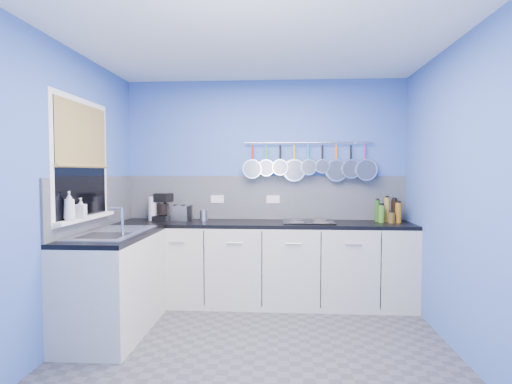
# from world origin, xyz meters

# --- Properties ---
(floor) EXTENTS (3.20, 3.00, 0.02)m
(floor) POSITION_xyz_m (0.00, 0.00, -0.01)
(floor) COLOR #47474C
(floor) RESTS_ON ground
(ceiling) EXTENTS (3.20, 3.00, 0.02)m
(ceiling) POSITION_xyz_m (0.00, 0.00, 2.51)
(ceiling) COLOR white
(ceiling) RESTS_ON ground
(wall_back) EXTENTS (3.20, 0.02, 2.50)m
(wall_back) POSITION_xyz_m (0.00, 1.51, 1.25)
(wall_back) COLOR #4161B4
(wall_back) RESTS_ON ground
(wall_front) EXTENTS (3.20, 0.02, 2.50)m
(wall_front) POSITION_xyz_m (0.00, -1.51, 1.25)
(wall_front) COLOR #4161B4
(wall_front) RESTS_ON ground
(wall_left) EXTENTS (0.02, 3.00, 2.50)m
(wall_left) POSITION_xyz_m (-1.61, 0.00, 1.25)
(wall_left) COLOR #4161B4
(wall_left) RESTS_ON ground
(wall_right) EXTENTS (0.02, 3.00, 2.50)m
(wall_right) POSITION_xyz_m (1.61, 0.00, 1.25)
(wall_right) COLOR #4161B4
(wall_right) RESTS_ON ground
(backsplash_back) EXTENTS (3.20, 0.02, 0.50)m
(backsplash_back) POSITION_xyz_m (0.00, 1.49, 1.15)
(backsplash_back) COLOR gray
(backsplash_back) RESTS_ON wall_back
(backsplash_left) EXTENTS (0.02, 1.80, 0.50)m
(backsplash_left) POSITION_xyz_m (-1.59, 0.60, 1.15)
(backsplash_left) COLOR gray
(backsplash_left) RESTS_ON wall_left
(cabinet_run_back) EXTENTS (3.20, 0.60, 0.86)m
(cabinet_run_back) POSITION_xyz_m (0.00, 1.20, 0.43)
(cabinet_run_back) COLOR beige
(cabinet_run_back) RESTS_ON ground
(worktop_back) EXTENTS (3.20, 0.60, 0.04)m
(worktop_back) POSITION_xyz_m (0.00, 1.20, 0.88)
(worktop_back) COLOR black
(worktop_back) RESTS_ON cabinet_run_back
(cabinet_run_left) EXTENTS (0.60, 1.20, 0.86)m
(cabinet_run_left) POSITION_xyz_m (-1.30, 0.30, 0.43)
(cabinet_run_left) COLOR beige
(cabinet_run_left) RESTS_ON ground
(worktop_left) EXTENTS (0.60, 1.20, 0.04)m
(worktop_left) POSITION_xyz_m (-1.30, 0.30, 0.88)
(worktop_left) COLOR black
(worktop_left) RESTS_ON cabinet_run_left
(window_frame) EXTENTS (0.01, 1.00, 1.10)m
(window_frame) POSITION_xyz_m (-1.58, 0.30, 1.55)
(window_frame) COLOR white
(window_frame) RESTS_ON wall_left
(window_glass) EXTENTS (0.01, 0.90, 1.00)m
(window_glass) POSITION_xyz_m (-1.57, 0.30, 1.55)
(window_glass) COLOR black
(window_glass) RESTS_ON wall_left
(bamboo_blind) EXTENTS (0.01, 0.90, 0.55)m
(bamboo_blind) POSITION_xyz_m (-1.56, 0.30, 1.77)
(bamboo_blind) COLOR #A78747
(bamboo_blind) RESTS_ON wall_left
(window_sill) EXTENTS (0.10, 0.98, 0.03)m
(window_sill) POSITION_xyz_m (-1.55, 0.30, 1.04)
(window_sill) COLOR white
(window_sill) RESTS_ON wall_left
(sink_unit) EXTENTS (0.50, 0.95, 0.01)m
(sink_unit) POSITION_xyz_m (-1.30, 0.30, 0.90)
(sink_unit) COLOR silver
(sink_unit) RESTS_ON worktop_left
(mixer_tap) EXTENTS (0.12, 0.08, 0.26)m
(mixer_tap) POSITION_xyz_m (-1.14, 0.12, 1.03)
(mixer_tap) COLOR silver
(mixer_tap) RESTS_ON worktop_left
(socket_left) EXTENTS (0.15, 0.01, 0.09)m
(socket_left) POSITION_xyz_m (-0.55, 1.48, 1.13)
(socket_left) COLOR white
(socket_left) RESTS_ON backsplash_back
(socket_right) EXTENTS (0.15, 0.01, 0.09)m
(socket_right) POSITION_xyz_m (0.10, 1.48, 1.13)
(socket_right) COLOR white
(socket_right) RESTS_ON backsplash_back
(pot_rail) EXTENTS (1.45, 0.02, 0.02)m
(pot_rail) POSITION_xyz_m (0.50, 1.45, 1.78)
(pot_rail) COLOR silver
(pot_rail) RESTS_ON wall_back
(soap_bottle_a) EXTENTS (0.12, 0.12, 0.24)m
(soap_bottle_a) POSITION_xyz_m (-1.53, -0.01, 1.17)
(soap_bottle_a) COLOR white
(soap_bottle_a) RESTS_ON window_sill
(soap_bottle_b) EXTENTS (0.08, 0.09, 0.17)m
(soap_bottle_b) POSITION_xyz_m (-1.53, 0.18, 1.14)
(soap_bottle_b) COLOR white
(soap_bottle_b) RESTS_ON window_sill
(paper_towel) EXTENTS (0.14, 0.14, 0.27)m
(paper_towel) POSITION_xyz_m (-1.24, 1.27, 1.03)
(paper_towel) COLOR white
(paper_towel) RESTS_ON worktop_back
(coffee_maker) EXTENTS (0.22, 0.23, 0.31)m
(coffee_maker) POSITION_xyz_m (-1.13, 1.25, 1.05)
(coffee_maker) COLOR black
(coffee_maker) RESTS_ON worktop_back
(toaster) EXTENTS (0.29, 0.20, 0.17)m
(toaster) POSITION_xyz_m (-0.96, 1.30, 0.98)
(toaster) COLOR silver
(toaster) RESTS_ON worktop_back
(canister) EXTENTS (0.08, 0.08, 0.12)m
(canister) POSITION_xyz_m (-0.67, 1.29, 0.96)
(canister) COLOR silver
(canister) RESTS_ON worktop_back
(hob) EXTENTS (0.54, 0.48, 0.01)m
(hob) POSITION_xyz_m (0.49, 1.22, 0.91)
(hob) COLOR black
(hob) RESTS_ON worktop_back
(pan_0) EXTENTS (0.22, 0.09, 0.41)m
(pan_0) POSITION_xyz_m (-0.13, 1.44, 1.58)
(pan_0) COLOR silver
(pan_0) RESTS_ON pot_rail
(pan_1) EXTENTS (0.19, 0.09, 0.38)m
(pan_1) POSITION_xyz_m (0.02, 1.44, 1.59)
(pan_1) COLOR silver
(pan_1) RESTS_ON pot_rail
(pan_2) EXTENTS (0.18, 0.12, 0.37)m
(pan_2) POSITION_xyz_m (0.18, 1.44, 1.59)
(pan_2) COLOR silver
(pan_2) RESTS_ON pot_rail
(pan_3) EXTENTS (0.25, 0.05, 0.44)m
(pan_3) POSITION_xyz_m (0.34, 1.44, 1.56)
(pan_3) COLOR silver
(pan_3) RESTS_ON pot_rail
(pan_4) EXTENTS (0.18, 0.11, 0.37)m
(pan_4) POSITION_xyz_m (0.50, 1.44, 1.60)
(pan_4) COLOR silver
(pan_4) RESTS_ON pot_rail
(pan_5) EXTENTS (0.16, 0.07, 0.35)m
(pan_5) POSITION_xyz_m (0.66, 1.44, 1.61)
(pan_5) COLOR silver
(pan_5) RESTS_ON pot_rail
(pan_6) EXTENTS (0.25, 0.06, 0.44)m
(pan_6) POSITION_xyz_m (0.82, 1.44, 1.56)
(pan_6) COLOR silver
(pan_6) RESTS_ON pot_rail
(pan_7) EXTENTS (0.22, 0.09, 0.41)m
(pan_7) POSITION_xyz_m (0.98, 1.44, 1.58)
(pan_7) COLOR silver
(pan_7) RESTS_ON pot_rail
(pan_8) EXTENTS (0.24, 0.11, 0.43)m
(pan_8) POSITION_xyz_m (1.14, 1.44, 1.56)
(pan_8) COLOR silver
(pan_8) RESTS_ON pot_rail
(condiment_0) EXTENTS (0.07, 0.07, 0.24)m
(condiment_0) POSITION_xyz_m (1.44, 1.32, 1.02)
(condiment_0) COLOR black
(condiment_0) RESTS_ON worktop_back
(condiment_1) EXTENTS (0.06, 0.06, 0.27)m
(condiment_1) POSITION_xyz_m (1.35, 1.32, 1.03)
(condiment_1) COLOR olive
(condiment_1) RESTS_ON worktop_back
(condiment_2) EXTENTS (0.05, 0.05, 0.24)m
(condiment_2) POSITION_xyz_m (1.25, 1.32, 1.02)
(condiment_2) COLOR #265919
(condiment_2) RESTS_ON worktop_back
(condiment_3) EXTENTS (0.07, 0.07, 0.22)m
(condiment_3) POSITION_xyz_m (1.45, 1.22, 1.01)
(condiment_3) COLOR #8C5914
(condiment_3) RESTS_ON worktop_back
(condiment_4) EXTENTS (0.07, 0.07, 0.11)m
(condiment_4) POSITION_xyz_m (1.38, 1.20, 0.96)
(condiment_4) COLOR brown
(condiment_4) RESTS_ON worktop_back
(condiment_5) EXTENTS (0.07, 0.07, 0.19)m
(condiment_5) POSITION_xyz_m (1.28, 1.24, 0.99)
(condiment_5) COLOR #3F721E
(condiment_5) RESTS_ON worktop_back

